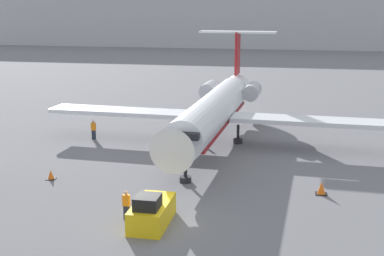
# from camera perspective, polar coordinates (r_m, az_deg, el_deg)

# --- Properties ---
(ground_plane) EXTENTS (600.00, 600.00, 0.00)m
(ground_plane) POSITION_cam_1_polar(r_m,az_deg,el_deg) (29.69, -3.89, -10.30)
(ground_plane) COLOR slate
(terminal_building) EXTENTS (180.00, 16.80, 16.44)m
(terminal_building) POSITION_cam_1_polar(r_m,az_deg,el_deg) (146.47, 8.45, 11.76)
(terminal_building) COLOR #B2B2B7
(terminal_building) RESTS_ON ground
(airplane_main) EXTENTS (29.92, 26.31, 8.95)m
(airplane_main) POSITION_cam_1_polar(r_m,az_deg,el_deg) (45.14, 2.51, 2.04)
(airplane_main) COLOR silver
(airplane_main) RESTS_ON ground
(pushback_tug) EXTENTS (1.84, 3.89, 1.95)m
(pushback_tug) POSITION_cam_1_polar(r_m,az_deg,el_deg) (29.53, -4.32, -8.90)
(pushback_tug) COLOR yellow
(pushback_tug) RESTS_ON ground
(worker_near_tug) EXTENTS (0.40, 0.24, 1.69)m
(worker_near_tug) POSITION_cam_1_polar(r_m,az_deg,el_deg) (30.25, -7.01, -8.10)
(worker_near_tug) COLOR #232838
(worker_near_tug) RESTS_ON ground
(worker_by_wing) EXTENTS (0.40, 0.24, 1.71)m
(worker_by_wing) POSITION_cam_1_polar(r_m,az_deg,el_deg) (47.97, -10.46, -0.15)
(worker_by_wing) COLOR #232838
(worker_by_wing) RESTS_ON ground
(traffic_cone_left) EXTENTS (0.59, 0.59, 0.65)m
(traffic_cone_left) POSITION_cam_1_polar(r_m,az_deg,el_deg) (38.02, -14.82, -4.86)
(traffic_cone_left) COLOR black
(traffic_cone_left) RESTS_ON ground
(traffic_cone_right) EXTENTS (0.72, 0.72, 0.83)m
(traffic_cone_right) POSITION_cam_1_polar(r_m,az_deg,el_deg) (34.94, 13.64, -6.26)
(traffic_cone_right) COLOR black
(traffic_cone_right) RESTS_ON ground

